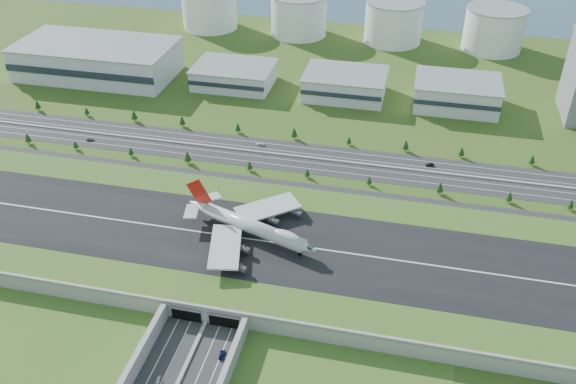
% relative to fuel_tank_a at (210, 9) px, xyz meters
% --- Properties ---
extents(ground, '(1200.00, 1200.00, 0.00)m').
position_rel_fuel_tank_a_xyz_m(ground, '(120.00, -310.00, -17.50)').
color(ground, '#315019').
rests_on(ground, ground).
extents(airfield_deck, '(520.00, 100.00, 9.20)m').
position_rel_fuel_tank_a_xyz_m(airfield_deck, '(120.00, -310.09, -13.38)').
color(airfield_deck, gray).
rests_on(airfield_deck, ground).
extents(north_expressway, '(560.00, 36.00, 0.12)m').
position_rel_fuel_tank_a_xyz_m(north_expressway, '(120.00, -215.00, -17.44)').
color(north_expressway, '#28282B').
rests_on(north_expressway, ground).
extents(tree_row, '(506.52, 48.53, 8.39)m').
position_rel_fuel_tank_a_xyz_m(tree_row, '(135.28, -214.29, -13.04)').
color(tree_row, '#3D2819').
rests_on(tree_row, ground).
extents(hangar_west, '(120.00, 60.00, 25.00)m').
position_rel_fuel_tank_a_xyz_m(hangar_west, '(-50.00, -125.00, -5.00)').
color(hangar_west, silver).
rests_on(hangar_west, ground).
extents(hangar_mid_a, '(58.00, 42.00, 15.00)m').
position_rel_fuel_tank_a_xyz_m(hangar_mid_a, '(60.00, -120.00, -10.00)').
color(hangar_mid_a, silver).
rests_on(hangar_mid_a, ground).
extents(hangar_mid_b, '(58.00, 42.00, 17.00)m').
position_rel_fuel_tank_a_xyz_m(hangar_mid_b, '(145.00, -120.00, -9.00)').
color(hangar_mid_b, silver).
rests_on(hangar_mid_b, ground).
extents(hangar_mid_c, '(58.00, 42.00, 19.00)m').
position_rel_fuel_tank_a_xyz_m(hangar_mid_c, '(225.00, -120.00, -8.00)').
color(hangar_mid_c, silver).
rests_on(hangar_mid_c, ground).
extents(fuel_tank_a, '(50.00, 50.00, 35.00)m').
position_rel_fuel_tank_a_xyz_m(fuel_tank_a, '(0.00, 0.00, 0.00)').
color(fuel_tank_a, white).
rests_on(fuel_tank_a, ground).
extents(fuel_tank_b, '(50.00, 50.00, 35.00)m').
position_rel_fuel_tank_a_xyz_m(fuel_tank_b, '(85.00, 0.00, 0.00)').
color(fuel_tank_b, white).
rests_on(fuel_tank_b, ground).
extents(fuel_tank_c, '(50.00, 50.00, 35.00)m').
position_rel_fuel_tank_a_xyz_m(fuel_tank_c, '(170.00, 0.00, 0.00)').
color(fuel_tank_c, white).
rests_on(fuel_tank_c, ground).
extents(fuel_tank_d, '(50.00, 50.00, 35.00)m').
position_rel_fuel_tank_a_xyz_m(fuel_tank_d, '(255.00, 0.00, 0.00)').
color(fuel_tank_d, white).
rests_on(fuel_tank_d, ground).
extents(boeing_747, '(72.66, 67.55, 23.32)m').
position_rel_fuel_tank_a_xyz_m(boeing_747, '(125.55, -307.46, -2.91)').
color(boeing_747, silver).
rests_on(boeing_747, airfield_deck).
extents(car_0, '(1.90, 4.24, 1.42)m').
position_rel_fuel_tank_a_xyz_m(car_0, '(112.12, -393.52, -16.67)').
color(car_0, silver).
rests_on(car_0, ground).
extents(car_2, '(3.00, 5.39, 1.43)m').
position_rel_fuel_tank_a_xyz_m(car_2, '(132.63, -376.05, -16.67)').
color(car_2, '#0C113D').
rests_on(car_2, ground).
extents(car_4, '(5.20, 2.97, 1.67)m').
position_rel_fuel_tank_a_xyz_m(car_4, '(-5.89, -224.98, -16.55)').
color(car_4, '#57565B').
rests_on(car_4, ground).
extents(car_5, '(5.31, 3.16, 1.65)m').
position_rel_fuel_tank_a_xyz_m(car_5, '(210.18, -207.65, -16.55)').
color(car_5, black).
rests_on(car_5, ground).
extents(car_7, '(5.51, 2.64, 1.55)m').
position_rel_fuel_tank_a_xyz_m(car_7, '(103.26, -206.04, -16.61)').
color(car_7, silver).
rests_on(car_7, ground).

